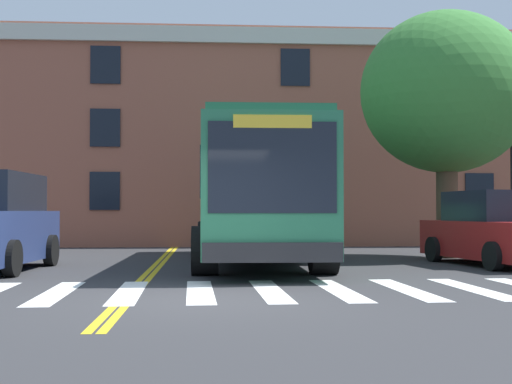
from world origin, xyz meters
TOP-DOWN VIEW (x-y plane):
  - ground_plane at (0.00, 0.00)m, footprint 120.00×120.00m
  - crosswalk at (-0.64, 1.07)m, footprint 15.69×3.87m
  - lane_line_yellow_inner at (-1.25, 15.07)m, footprint 0.12×36.00m
  - lane_line_yellow_outer at (-1.09, 15.07)m, footprint 0.12×36.00m
  - city_bus at (1.27, 7.51)m, footprint 3.11×11.03m
  - car_red_far_lane at (7.11, 6.31)m, footprint 2.55×4.97m
  - street_tree_curbside_large at (6.90, 9.20)m, footprint 6.71×6.56m
  - building_facade at (3.32, 18.80)m, footprint 35.19×6.48m

SIDE VIEW (x-z plane):
  - ground_plane at x=0.00m, z-range 0.00..0.00m
  - lane_line_yellow_inner at x=-1.25m, z-range 0.00..0.01m
  - lane_line_yellow_outer at x=-1.09m, z-range 0.00..0.01m
  - crosswalk at x=-0.64m, z-range 0.00..0.01m
  - car_red_far_lane at x=7.11m, z-range -0.08..1.75m
  - city_bus at x=1.27m, z-range 0.14..3.48m
  - building_facade at x=3.32m, z-range 0.01..8.31m
  - street_tree_curbside_large at x=6.90m, z-range 1.19..8.26m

